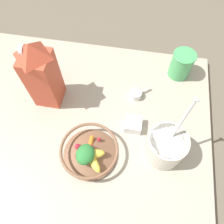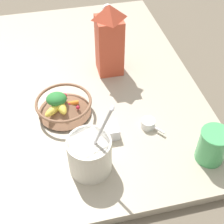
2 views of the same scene
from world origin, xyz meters
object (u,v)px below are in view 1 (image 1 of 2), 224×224
(drinking_cup, at_px, (182,64))
(fruit_bowl, at_px, (89,152))
(milk_carton, at_px, (41,75))
(spice_jar, at_px, (133,125))
(yogurt_tub, at_px, (166,146))

(drinking_cup, bearing_deg, fruit_bowl, -35.05)
(fruit_bowl, height_order, drinking_cup, drinking_cup)
(milk_carton, distance_m, spice_jar, 0.36)
(spice_jar, bearing_deg, fruit_bowl, -44.74)
(fruit_bowl, relative_size, milk_carton, 0.69)
(yogurt_tub, bearing_deg, spice_jar, -126.54)
(drinking_cup, distance_m, spice_jar, 0.32)
(yogurt_tub, bearing_deg, drinking_cup, 172.63)
(milk_carton, distance_m, drinking_cup, 0.54)
(drinking_cup, bearing_deg, milk_carton, -67.63)
(spice_jar, bearing_deg, drinking_cup, 150.59)
(milk_carton, bearing_deg, drinking_cup, 112.37)
(milk_carton, xyz_separation_m, spice_jar, (0.08, 0.33, -0.12))
(fruit_bowl, relative_size, drinking_cup, 1.70)
(drinking_cup, xyz_separation_m, spice_jar, (0.28, -0.16, -0.04))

